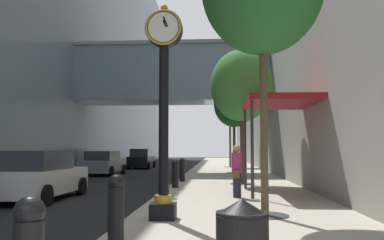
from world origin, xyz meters
name	(u,v)px	position (x,y,z in m)	size (l,w,h in m)	color
ground_plane	(188,173)	(0.00, 27.00, 0.00)	(110.00, 110.00, 0.00)	black
sidewalk_right	(226,170)	(2.73, 30.00, 0.07)	(5.47, 80.00, 0.14)	#BCB29E
building_block_left	(44,16)	(-11.96, 29.97, 12.50)	(22.34, 80.00, 25.11)	slate
street_clock	(164,99)	(0.86, 7.82, 2.80)	(0.84, 0.55, 4.84)	black
bollard_second	(116,206)	(0.36, 5.65, 0.73)	(0.28, 0.28, 1.12)	black
bollard_fourth	(165,179)	(0.36, 11.90, 0.73)	(0.28, 0.28, 1.12)	black
bollard_fifth	(175,173)	(0.36, 15.03, 0.73)	(0.28, 0.28, 1.12)	black
bollard_sixth	(182,169)	(0.36, 18.16, 0.73)	(0.28, 0.28, 1.12)	black
street_tree_mid_near	(242,86)	(3.16, 16.89, 4.52)	(2.81, 2.81, 6.01)	#333335
street_tree_mid_far	(234,104)	(3.16, 25.34, 4.63)	(2.65, 2.65, 6.03)	#333335
street_tree_far	(230,109)	(3.16, 33.78, 5.16)	(2.40, 2.40, 6.43)	#333335
pedestrian_walking	(237,170)	(2.68, 11.91, 1.02)	(0.38, 0.48, 1.67)	#23232D
storefront_awning	(278,104)	(4.23, 13.25, 3.28)	(2.40, 3.60, 3.30)	maroon
car_white_near	(38,176)	(-3.89, 11.98, 0.79)	(2.14, 4.32, 1.63)	silver
car_grey_mid	(103,163)	(-5.33, 24.61, 0.76)	(2.20, 4.26, 1.56)	slate
car_black_far	(142,159)	(-4.54, 33.52, 0.82)	(2.02, 4.66, 1.70)	black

